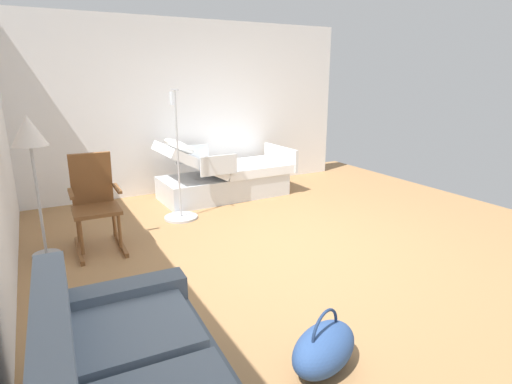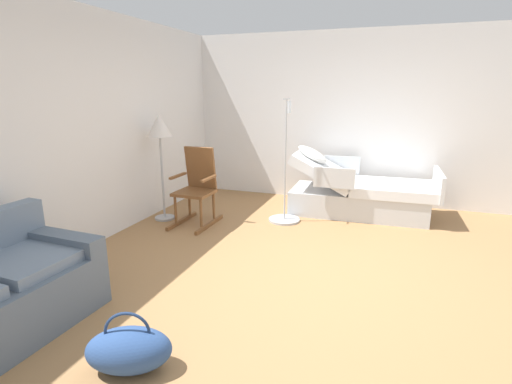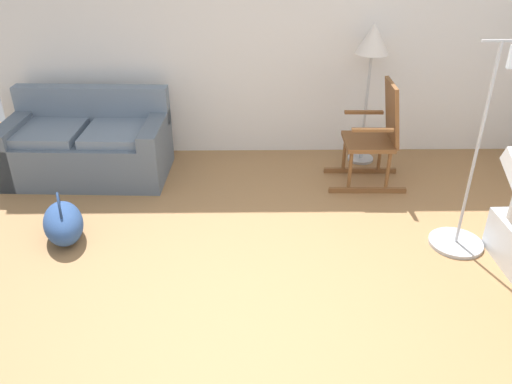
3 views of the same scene
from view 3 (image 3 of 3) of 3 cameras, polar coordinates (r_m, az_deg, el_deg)
The scene contains 7 objects.
ground_plane at distance 3.76m, azimuth 3.07°, elevation -12.29°, with size 7.13×7.13×0.00m, color #9E7247.
back_wall at distance 5.61m, azimuth 1.72°, elevation 17.50°, with size 5.91×0.10×2.70m, color white.
couch at distance 5.59m, azimuth -18.04°, elevation 4.75°, with size 1.63×0.91×0.85m.
rocking_chair at distance 5.20m, azimuth 13.14°, elevation 5.97°, with size 0.77×0.51×1.05m.
floor_lamp at distance 5.47m, azimuth 12.72°, elevation 15.21°, with size 0.34×0.34×1.48m.
duffel_bag at distance 4.62m, azimuth -20.53°, elevation -3.20°, with size 0.50×0.64×0.43m.
iv_pole at distance 4.52m, azimuth 21.81°, elevation -2.79°, with size 0.44×0.44×1.69m.
Camera 3 is at (-0.23, -2.81, 2.49)m, focal length 36.19 mm.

